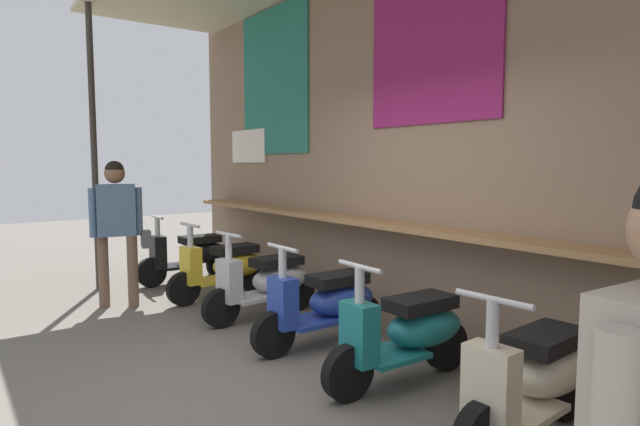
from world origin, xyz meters
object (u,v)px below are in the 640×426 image
object	(u,v)px
scooter_blue	(327,303)
scooter_cream	(535,377)
scooter_teal	(409,332)
scooter_black	(192,255)
scooter_yellow	(227,267)
shopper_with_handbag	(118,218)
scooter_silver	(268,282)

from	to	relation	value
scooter_blue	scooter_cream	xyz separation A→B (m)	(2.09, -0.00, 0.00)
scooter_blue	scooter_cream	size ratio (longest dim) A/B	1.00
scooter_teal	scooter_cream	size ratio (longest dim) A/B	1.00
scooter_black	scooter_yellow	xyz separation A→B (m)	(1.10, -0.00, 0.00)
scooter_yellow	scooter_cream	xyz separation A→B (m)	(4.18, 0.00, 0.00)
scooter_blue	shopper_with_handbag	bearing A→B (deg)	-63.75
scooter_black	scooter_silver	size ratio (longest dim) A/B	1.00
scooter_black	scooter_cream	xyz separation A→B (m)	(5.28, -0.00, 0.00)
scooter_cream	shopper_with_handbag	world-z (taller)	shopper_with_handbag
scooter_black	shopper_with_handbag	bearing A→B (deg)	33.35
scooter_cream	shopper_with_handbag	size ratio (longest dim) A/B	0.83
scooter_silver	scooter_teal	distance (m)	2.12
scooter_yellow	scooter_silver	bearing A→B (deg)	86.17
scooter_yellow	scooter_silver	world-z (taller)	same
scooter_blue	scooter_cream	distance (m)	2.09
scooter_yellow	scooter_teal	size ratio (longest dim) A/B	1.00
scooter_black	scooter_yellow	size ratio (longest dim) A/B	1.00
scooter_silver	shopper_with_handbag	world-z (taller)	shopper_with_handbag
scooter_black	scooter_blue	world-z (taller)	same
scooter_silver	scooter_blue	bearing A→B (deg)	85.69
scooter_yellow	scooter_blue	size ratio (longest dim) A/B	1.00
scooter_teal	shopper_with_handbag	xyz separation A→B (m)	(-3.49, -1.19, 0.65)
scooter_blue	scooter_teal	size ratio (longest dim) A/B	1.00
scooter_black	scooter_teal	size ratio (longest dim) A/B	1.00
scooter_black	shopper_with_handbag	xyz separation A→B (m)	(0.73, -1.19, 0.65)
scooter_cream	shopper_with_handbag	xyz separation A→B (m)	(-4.54, -1.19, 0.65)
shopper_with_handbag	scooter_yellow	bearing A→B (deg)	-94.52
scooter_yellow	scooter_silver	size ratio (longest dim) A/B	1.00
scooter_blue	scooter_cream	world-z (taller)	same
scooter_silver	shopper_with_handbag	bearing A→B (deg)	-53.41
scooter_teal	scooter_cream	xyz separation A→B (m)	(1.05, -0.00, 0.00)
scooter_black	scooter_blue	bearing A→B (deg)	91.79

